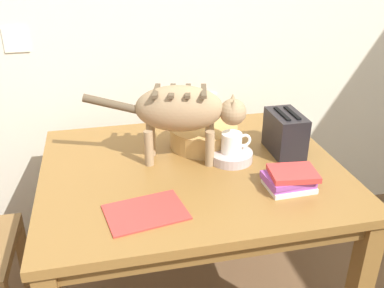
# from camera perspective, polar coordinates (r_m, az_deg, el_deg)

# --- Properties ---
(wall_rear) EXTENTS (4.88, 0.11, 2.50)m
(wall_rear) POSITION_cam_1_polar(r_m,az_deg,el_deg) (2.15, -6.49, 18.02)
(wall_rear) COLOR silver
(wall_rear) RESTS_ON ground_plane
(dining_table) EXTENTS (1.17, 0.95, 0.73)m
(dining_table) POSITION_cam_1_polar(r_m,az_deg,el_deg) (1.73, 0.00, -5.61)
(dining_table) COLOR brown
(dining_table) RESTS_ON ground_plane
(cat) EXTENTS (0.62, 0.22, 0.31)m
(cat) POSITION_cam_1_polar(r_m,az_deg,el_deg) (1.65, -1.12, 4.44)
(cat) COLOR #9A7D5A
(cat) RESTS_ON dining_table
(saucer_bowl) EXTENTS (0.17, 0.17, 0.04)m
(saucer_bowl) POSITION_cam_1_polar(r_m,az_deg,el_deg) (1.73, 5.21, -1.60)
(saucer_bowl) COLOR #BDA8A7
(saucer_bowl) RESTS_ON dining_table
(coffee_mug) EXTENTS (0.12, 0.08, 0.08)m
(coffee_mug) POSITION_cam_1_polar(r_m,az_deg,el_deg) (1.71, 5.41, 0.20)
(coffee_mug) COLOR white
(coffee_mug) RESTS_ON saucer_bowl
(magazine) EXTENTS (0.29, 0.23, 0.01)m
(magazine) POSITION_cam_1_polar(r_m,az_deg,el_deg) (1.43, -6.19, -9.02)
(magazine) COLOR red
(magazine) RESTS_ON dining_table
(book_stack) EXTENTS (0.19, 0.15, 0.07)m
(book_stack) POSITION_cam_1_polar(r_m,az_deg,el_deg) (1.57, 12.93, -4.58)
(book_stack) COLOR silver
(book_stack) RESTS_ON dining_table
(wicker_basket) EXTENTS (0.29, 0.29, 0.09)m
(wicker_basket) POSITION_cam_1_polar(r_m,az_deg,el_deg) (1.84, 1.57, 1.16)
(wicker_basket) COLOR tan
(wicker_basket) RESTS_ON dining_table
(toaster) EXTENTS (0.12, 0.20, 0.18)m
(toaster) POSITION_cam_1_polar(r_m,az_deg,el_deg) (1.81, 12.31, 1.45)
(toaster) COLOR black
(toaster) RESTS_ON dining_table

